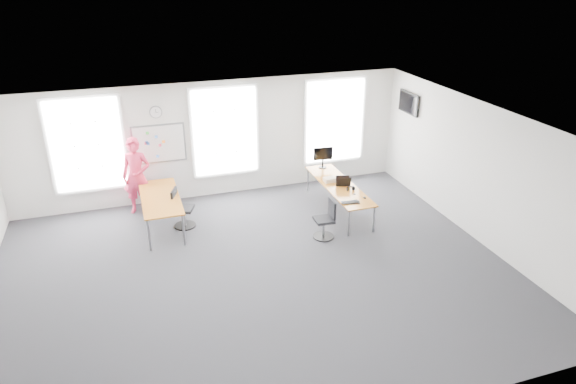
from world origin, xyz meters
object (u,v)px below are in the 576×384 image
object	(u,v)px
headphones	(350,189)
keyboard	(350,202)
chair_left	(181,210)
monitor	(323,156)
desk_right	(339,186)
chair_right	(326,221)
person	(137,176)
desk_left	(160,199)

from	to	relation	value
headphones	keyboard	bearing A→B (deg)	-127.24
chair_left	monitor	xyz separation A→B (m)	(3.82, 0.83, 0.60)
desk_right	monitor	world-z (taller)	monitor
chair_right	monitor	distance (m)	2.57
chair_left	person	xyz separation A→B (m)	(-0.87, 1.07, 0.54)
keyboard	monitor	distance (m)	2.22
desk_right	headphones	bearing A→B (deg)	-74.05
chair_right	keyboard	xyz separation A→B (m)	(0.65, 0.16, 0.29)
desk_right	monitor	distance (m)	1.23
chair_left	monitor	world-z (taller)	monitor
desk_left	desk_right	bearing A→B (deg)	-5.70
desk_left	headphones	world-z (taller)	headphones
desk_left	keyboard	bearing A→B (deg)	-19.57
person	monitor	world-z (taller)	person
chair_right	chair_left	bearing A→B (deg)	-114.61
headphones	monitor	size ratio (longest dim) A/B	0.34
person	keyboard	world-z (taller)	person
desk_right	headphones	world-z (taller)	headphones
chair_left	person	world-z (taller)	person
chair_right	person	xyz separation A→B (m)	(-3.85, 2.58, 0.56)
person	keyboard	size ratio (longest dim) A/B	4.62
desk_right	chair_right	bearing A→B (deg)	-124.23
monitor	desk_right	bearing A→B (deg)	-86.80
chair_right	headphones	bearing A→B (deg)	132.43
desk_left	monitor	xyz separation A→B (m)	(4.26, 0.74, 0.30)
chair_right	chair_left	xyz separation A→B (m)	(-2.97, 1.51, 0.02)
chair_left	monitor	distance (m)	3.96
monitor	headphones	bearing A→B (deg)	-81.98
chair_left	person	bearing A→B (deg)	60.73
chair_left	headphones	bearing A→B (deg)	-79.17
desk_right	desk_left	size ratio (longest dim) A/B	1.30
chair_right	headphones	distance (m)	1.25
person	monitor	distance (m)	4.70
desk_left	chair_right	distance (m)	3.78
chair_left	person	distance (m)	1.48
person	desk_right	bearing A→B (deg)	2.33
chair_right	keyboard	distance (m)	0.73
monitor	chair_left	bearing A→B (deg)	-162.30
keyboard	monitor	bearing A→B (deg)	98.98
desk_right	chair_left	distance (m)	3.80
headphones	monitor	distance (m)	1.60
person	chair_left	bearing A→B (deg)	-31.74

